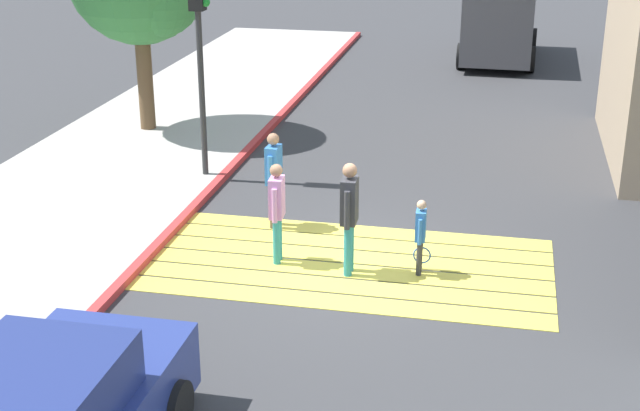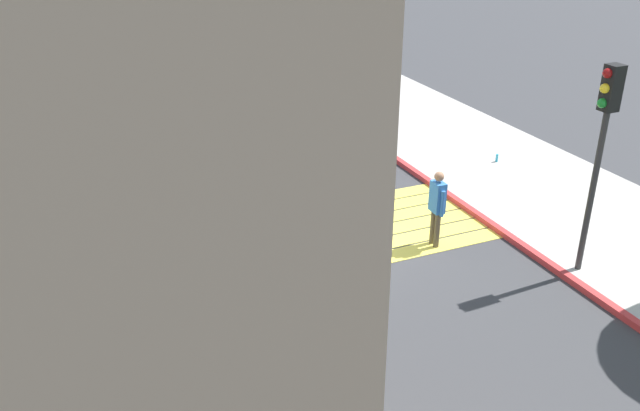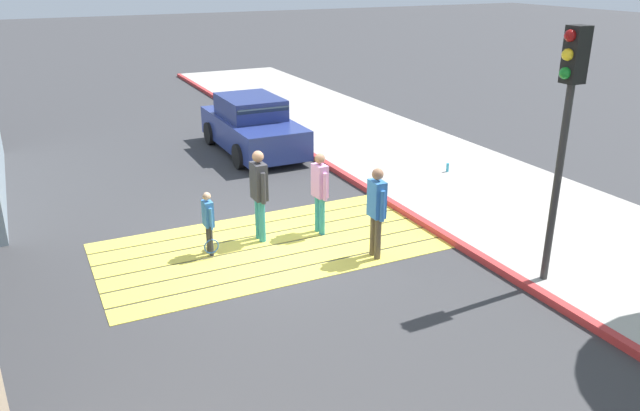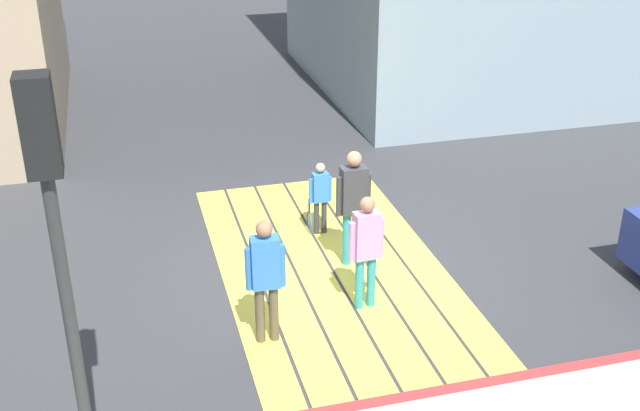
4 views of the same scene
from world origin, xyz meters
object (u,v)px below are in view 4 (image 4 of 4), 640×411
at_px(pedestrian_child_with_racket, 320,195).
at_px(traffic_light_corner, 53,213).
at_px(pedestrian_adult_lead, 266,273).
at_px(pedestrian_adult_trailing, 366,245).
at_px(pedestrian_adult_side, 353,200).

bearing_deg(pedestrian_child_with_racket, traffic_light_corner, 142.64).
xyz_separation_m(traffic_light_corner, pedestrian_child_with_racket, (4.70, -3.58, -2.35)).
bearing_deg(pedestrian_adult_lead, pedestrian_adult_trailing, -73.49).
bearing_deg(pedestrian_adult_trailing, pedestrian_adult_lead, 106.51).
distance_m(pedestrian_adult_side, pedestrian_child_with_racket, 1.16).
xyz_separation_m(pedestrian_adult_trailing, pedestrian_adult_side, (1.19, -0.19, 0.09)).
height_order(pedestrian_adult_trailing, pedestrian_child_with_racket, pedestrian_adult_trailing).
distance_m(traffic_light_corner, pedestrian_adult_lead, 3.58).
bearing_deg(traffic_light_corner, pedestrian_adult_trailing, -56.18).
xyz_separation_m(traffic_light_corner, pedestrian_adult_trailing, (2.42, -3.61, -2.07)).
bearing_deg(pedestrian_adult_trailing, pedestrian_child_with_racket, 0.66).
relative_size(traffic_light_corner, pedestrian_adult_side, 2.33).
relative_size(pedestrian_adult_trailing, pedestrian_child_with_racket, 1.35).
bearing_deg(pedestrian_adult_lead, pedestrian_adult_side, -45.29).
bearing_deg(pedestrian_adult_trailing, pedestrian_adult_side, -9.10).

